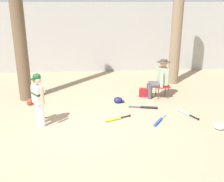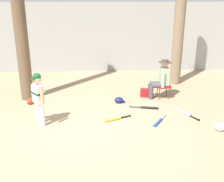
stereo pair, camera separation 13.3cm
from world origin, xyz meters
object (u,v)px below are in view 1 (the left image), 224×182
Objects in this scene: bat_blue_youth at (159,121)px; young_ballplayer at (38,96)px; folding_stool at (162,86)px; bat_yellow_trainer at (115,119)px; tree_near_player at (16,1)px; seated_spectator at (160,78)px; batting_helmet_white at (220,126)px; bat_black_composite at (147,107)px; handbag_beside_stool at (145,93)px; tree_behind_spectator at (177,25)px; bat_aluminum_silver at (185,113)px; batting_helmet_navy at (118,100)px.

young_ballplayer is at bearing 179.34° from bat_blue_youth.
bat_yellow_trainer is (-1.59, -1.58, -0.33)m from folding_stool.
tree_near_player is 5.24× the size of seated_spectator.
batting_helmet_white is at bearing -69.42° from folding_stool.
folding_stool is 0.60× the size of bat_blue_youth.
bat_black_composite is at bearing -121.82° from seated_spectator.
folding_stool is (3.42, 1.74, -0.38)m from young_ballplayer.
young_ballplayer reaches higher than handbag_beside_stool.
handbag_beside_stool is at bearing 169.97° from folding_stool.
bat_yellow_trainer is at bearing -133.42° from seated_spectator.
folding_stool is 0.29m from seated_spectator.
bat_blue_youth is (-1.28, -3.25, -2.03)m from tree_behind_spectator.
young_ballplayer is 3.82m from bat_aluminum_silver.
folding_stool is at bearing 44.80° from bat_yellow_trainer.
bat_blue_youth is at bearing -9.92° from bat_yellow_trainer.
batting_helmet_navy reaches higher than bat_aluminum_silver.
bat_aluminum_silver is 1.93m from bat_yellow_trainer.
bat_yellow_trainer is at bearing -172.32° from bat_aluminum_silver.
young_ballplayer is 3.00m from bat_blue_youth.
tree_behind_spectator is (4.96, 1.37, -0.78)m from tree_near_player.
bat_aluminum_silver is at bearing 119.89° from batting_helmet_white.
bat_yellow_trainer is at bearing -33.17° from tree_near_player.
seated_spectator reaches higher than bat_blue_youth.
bat_yellow_trainer is at bearing -143.38° from bat_black_composite.
bat_aluminum_silver is (4.50, -1.44, -2.81)m from tree_near_player.
tree_near_player reaches higher than batting_helmet_white.
tree_near_player is 5.50m from bat_aluminum_silver.
tree_near_player is 4.82× the size of young_ballplayer.
handbag_beside_stool is 1.08× the size of batting_helmet_navy.
young_ballplayer is 2.53m from batting_helmet_navy.
tree_behind_spectator is at bearing 80.74° from bat_aluminum_silver.
tree_near_player is at bearing 112.56° from young_ballplayer.
batting_helmet_white is 0.95× the size of batting_helmet_navy.
seated_spectator reaches higher than bat_black_composite.
folding_stool is at bearing 26.99° from young_ballplayer.
tree_behind_spectator is 3.49m from bat_aluminum_silver.
folding_stool is at bearing 74.13° from bat_blue_youth.
tree_near_player is at bearing 179.71° from handbag_beside_stool.
bat_blue_youth is 0.85× the size of bat_black_composite.
tree_behind_spectator reaches higher than batting_helmet_white.
tree_near_player is at bearing 178.41° from seated_spectator.
folding_stool is at bearing 53.81° from bat_black_composite.
seated_spectator is at bearing -1.59° from tree_near_player.
folding_stool is (-0.77, -1.48, -1.70)m from tree_behind_spectator.
tree_near_player reaches higher than young_ballplayer.
bat_blue_youth is at bearing -151.33° from bat_aluminum_silver.
batting_helmet_white is at bearing -19.10° from bat_blue_youth.
young_ballplayer is at bearing -142.47° from tree_behind_spectator.
folding_stool is at bearing 14.86° from batting_helmet_navy.
batting_helmet_white reaches higher than bat_black_composite.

